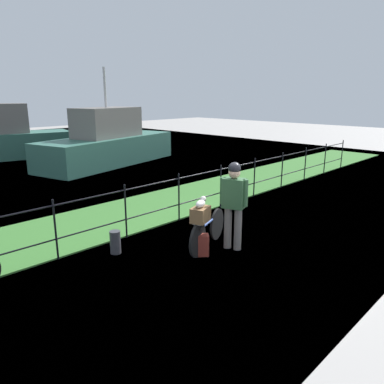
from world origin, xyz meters
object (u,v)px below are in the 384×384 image
wooden_crate (200,214)px  moored_boat_near (108,144)px  bicycle_main (207,231)px  mooring_bollard (115,242)px  cyclist_person (234,198)px  terrier_dog (201,203)px  backpack_on_paving (201,245)px

wooden_crate → moored_boat_near: moored_boat_near is taller
bicycle_main → mooring_bollard: size_ratio=3.49×
bicycle_main → cyclist_person: bearing=-50.3°
wooden_crate → terrier_dog: (0.02, 0.01, 0.21)m
terrier_dog → mooring_bollard: bearing=133.5°
wooden_crate → backpack_on_paving: bearing=-121.1°
cyclist_person → backpack_on_paving: bearing=161.7°
terrier_dog → moored_boat_near: size_ratio=0.05×
bicycle_main → backpack_on_paving: bicycle_main is taller
bicycle_main → moored_boat_near: size_ratio=0.23×
cyclist_person → backpack_on_paving: (-0.65, 0.22, -0.80)m
terrier_dog → backpack_on_paving: 0.79m
wooden_crate → moored_boat_near: size_ratio=0.06×
wooden_crate → mooring_bollard: bearing=132.7°
bicycle_main → backpack_on_paving: size_ratio=3.80×
mooring_bollard → moored_boat_near: (5.12, 7.99, 0.65)m
cyclist_person → mooring_bollard: 2.35m
bicycle_main → wooden_crate: bearing=-160.7°
terrier_dog → moored_boat_near: (4.03, 9.15, -0.12)m
bicycle_main → terrier_dog: size_ratio=4.70×
wooden_crate → moored_boat_near: (4.06, 9.15, 0.09)m
terrier_dog → backpack_on_paving: terrier_dog is taller
backpack_on_paving → cyclist_person: bearing=23.9°
cyclist_person → moored_boat_near: 10.02m
bicycle_main → wooden_crate: (-0.32, -0.11, 0.44)m
mooring_bollard → bicycle_main: bearing=-37.0°
backpack_on_paving → mooring_bollard: (-1.04, 1.20, 0.02)m
terrier_dog → moored_boat_near: 10.00m
cyclist_person → backpack_on_paving: cyclist_person is taller
backpack_on_paving → mooring_bollard: bearing=173.1°
cyclist_person → terrier_dog: bearing=156.3°
mooring_bollard → backpack_on_paving: bearing=-49.0°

